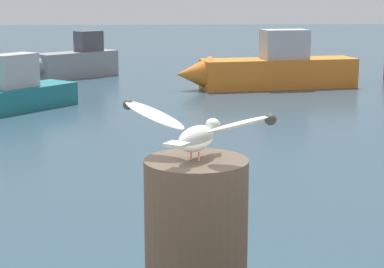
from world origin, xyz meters
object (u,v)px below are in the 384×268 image
(seagull, at_px, (197,130))
(boat_orange, at_px, (266,69))
(boat_grey, at_px, (72,62))
(mooring_post, at_px, (196,259))

(seagull, height_order, boat_orange, seagull)
(boat_grey, xyz_separation_m, boat_orange, (6.49, -3.05, 0.05))
(mooring_post, relative_size, seagull, 1.37)
(mooring_post, bearing_deg, boat_orange, 79.13)
(mooring_post, distance_m, boat_grey, 22.08)
(boat_grey, distance_m, boat_orange, 7.17)
(boat_orange, bearing_deg, seagull, -100.86)
(seagull, relative_size, boat_grey, 0.18)
(mooring_post, height_order, boat_grey, mooring_post)
(seagull, bearing_deg, boat_grey, 97.52)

